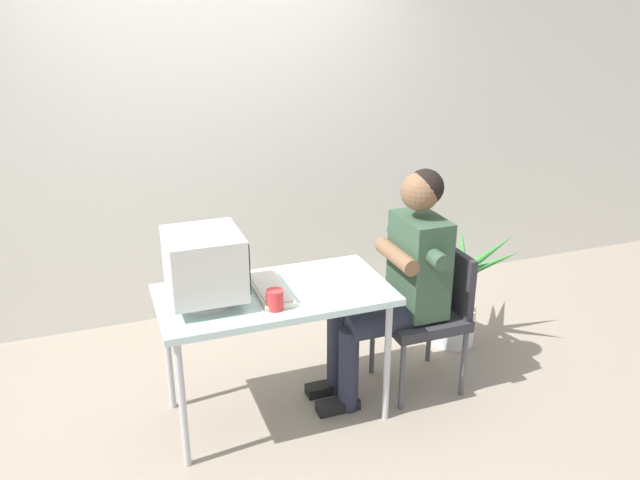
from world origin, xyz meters
name	(u,v)px	position (x,y,z in m)	size (l,w,h in m)	color
ground_plane	(278,412)	(0.00, 0.00, 0.00)	(12.00, 12.00, 0.00)	gray
wall_back	(256,99)	(0.30, 1.40, 1.50)	(8.00, 0.10, 3.00)	silver
desk	(275,302)	(0.00, 0.00, 0.68)	(1.19, 0.62, 0.74)	#B7B7BC
crt_monitor	(205,265)	(-0.35, -0.01, 0.95)	(0.37, 0.37, 0.37)	silver
keyboard	(269,288)	(-0.02, 0.02, 0.76)	(0.16, 0.46, 0.03)	beige
office_chair	(429,308)	(0.91, -0.01, 0.49)	(0.45, 0.45, 0.83)	#4C4C51
person_seated	(400,276)	(0.71, -0.01, 0.72)	(0.74, 0.56, 1.31)	#334C38
potted_plant	(457,288)	(1.32, 0.33, 0.39)	(0.71, 0.75, 0.84)	silver
desk_mug	(275,299)	(-0.05, -0.19, 0.79)	(0.08, 0.09, 0.10)	red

